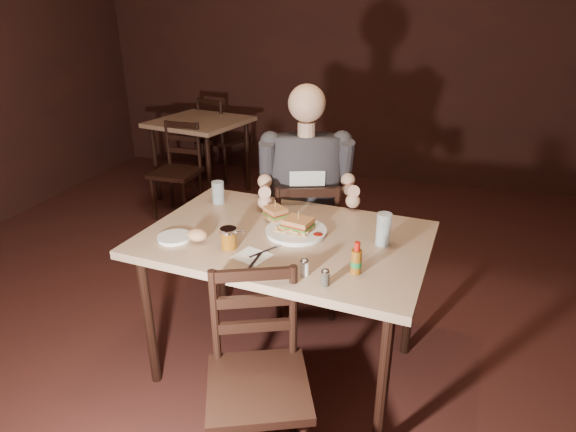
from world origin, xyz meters
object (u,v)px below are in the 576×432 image
(chair_near, at_px, (258,386))
(hot_sauce, at_px, (357,258))
(diner, at_px, (306,171))
(side_plate, at_px, (174,238))
(main_table, at_px, (285,249))
(chair_far, at_px, (305,245))
(bg_chair_near, at_px, (175,172))
(dinner_plate, at_px, (296,232))
(glass_left, at_px, (218,193))
(syrup_dispenser, at_px, (229,238))
(bg_chair_far, at_px, (224,139))
(bg_table, at_px, (200,129))
(glass_right, at_px, (383,229))

(chair_near, xyz_separation_m, hot_sauce, (0.30, 0.36, 0.42))
(diner, height_order, side_plate, diner)
(diner, bearing_deg, main_table, -105.00)
(chair_far, height_order, side_plate, chair_far)
(bg_chair_near, xyz_separation_m, dinner_plate, (1.55, -1.63, 0.36))
(chair_far, distance_m, diner, 0.49)
(bg_chair_near, relative_size, dinner_plate, 2.92)
(diner, height_order, glass_left, diner)
(syrup_dispenser, bearing_deg, dinner_plate, 48.62)
(chair_near, xyz_separation_m, glass_left, (-0.54, 0.91, 0.41))
(chair_near, distance_m, hot_sauce, 0.63)
(chair_near, height_order, bg_chair_far, bg_chair_far)
(chair_near, distance_m, syrup_dispenser, 0.64)
(bg_table, bearing_deg, glass_right, -48.18)
(bg_chair_far, distance_m, glass_left, 2.71)
(chair_near, xyz_separation_m, bg_chair_far, (-1.58, 3.39, 0.03))
(syrup_dispenser, bearing_deg, glass_left, 124.52)
(chair_far, relative_size, glass_right, 5.72)
(dinner_plate, bearing_deg, bg_table, 125.35)
(glass_right, bearing_deg, chair_near, -120.31)
(main_table, height_order, dinner_plate, dinner_plate)
(chair_near, xyz_separation_m, dinner_plate, (-0.03, 0.65, 0.36))
(bg_chair_near, distance_m, diner, 1.93)
(chair_far, relative_size, syrup_dispenser, 8.94)
(bg_table, distance_m, dinner_plate, 2.68)
(side_plate, bearing_deg, dinner_plate, 22.19)
(glass_right, bearing_deg, chair_far, 132.51)
(bg_table, xyz_separation_m, syrup_dispenser, (1.30, -2.41, 0.14))
(chair_near, bearing_deg, glass_left, 98.12)
(chair_near, bearing_deg, main_table, 74.11)
(dinner_plate, xyz_separation_m, glass_right, (0.41, -0.00, 0.07))
(bg_chair_far, relative_size, diner, 0.96)
(bg_table, distance_m, side_plate, 2.61)
(main_table, relative_size, dinner_plate, 4.94)
(diner, relative_size, dinner_plate, 3.31)
(chair_far, relative_size, dinner_plate, 3.06)
(chair_near, height_order, diner, diner)
(chair_far, height_order, bg_chair_near, chair_far)
(glass_left, bearing_deg, syrup_dispenser, -61.62)
(bg_table, bearing_deg, main_table, -55.86)
(dinner_plate, distance_m, hot_sauce, 0.44)
(diner, xyz_separation_m, side_plate, (-0.45, -0.71, -0.14))
(glass_left, xyz_separation_m, hot_sauce, (0.84, -0.55, 0.01))
(main_table, bearing_deg, dinner_plate, 38.66)
(dinner_plate, relative_size, syrup_dispenser, 2.92)
(bg_table, xyz_separation_m, side_plate, (1.02, -2.40, 0.10))
(glass_left, relative_size, hot_sauce, 0.89)
(glass_left, bearing_deg, bg_chair_far, 112.74)
(dinner_plate, distance_m, side_plate, 0.57)
(bg_chair_near, relative_size, syrup_dispenser, 8.53)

